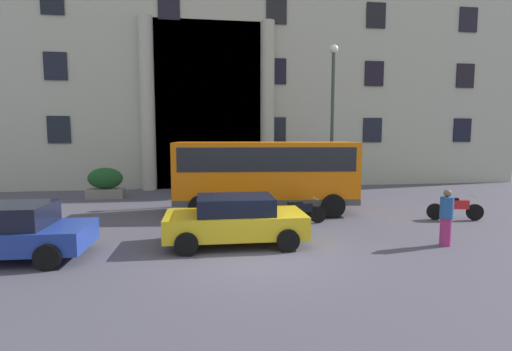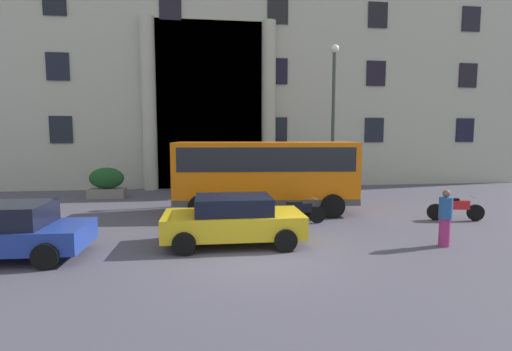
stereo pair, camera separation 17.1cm
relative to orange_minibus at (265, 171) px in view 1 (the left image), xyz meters
The scene contains 14 objects.
ground_plane 5.88m from the orange_minibus, 101.56° to the right, with size 80.00×64.00×0.12m, color #494753.
office_building_facade 13.45m from the orange_minibus, 95.38° to the left, with size 37.73×9.63×15.41m.
orange_minibus is the anchor object (origin of this frame).
bus_stop_sign 4.77m from the orange_minibus, 24.92° to the left, with size 0.44×0.08×2.75m.
hedge_planter_far_east 4.93m from the orange_minibus, 90.08° to the left, with size 1.50×0.75×1.68m.
hedge_planter_east 6.85m from the orange_minibus, 51.18° to the left, with size 1.79×0.71×1.27m.
hedge_planter_far_west 8.61m from the orange_minibus, 147.27° to the left, with size 1.74×0.91×1.50m.
parked_sedan_second 8.98m from the orange_minibus, 146.73° to the right, with size 4.14×2.13×1.40m.
parked_estate_mid 4.72m from the orange_minibus, 110.37° to the right, with size 3.96×2.10×1.39m.
motorcycle_far_end 2.63m from the orange_minibus, 69.49° to the right, with size 1.95×0.55×0.89m.
scooter_by_planter 8.64m from the orange_minibus, 163.12° to the right, with size 1.89×0.64×0.89m.
motorcycle_near_kerb 7.13m from the orange_minibus, 19.67° to the right, with size 1.97×0.69×0.89m.
pedestrian_woman_dark_dress 6.89m from the orange_minibus, 51.54° to the right, with size 0.36×0.36×1.60m.
lamppost_plaza_centre 5.51m from the orange_minibus, 38.40° to the left, with size 0.40×0.40×7.37m.
Camera 1 is at (-1.46, -9.66, 3.13)m, focal length 27.21 mm.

